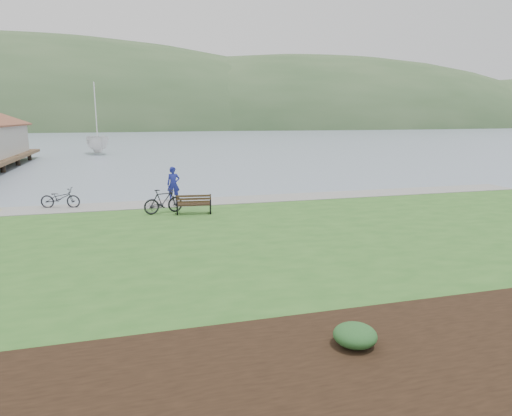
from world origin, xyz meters
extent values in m
plane|color=gray|center=(0.00, 0.00, 0.00)|extent=(600.00, 600.00, 0.00)
cube|color=#2E5E21|center=(0.00, -2.00, 0.20)|extent=(34.00, 20.00, 0.40)
cube|color=gray|center=(0.00, 6.90, 0.42)|extent=(34.00, 2.20, 0.03)
cube|color=black|center=(-3.15, 4.06, 0.84)|extent=(1.61, 0.73, 0.05)
cube|color=black|center=(-3.19, 3.77, 1.13)|extent=(1.56, 0.34, 0.48)
cube|color=black|center=(-3.90, 4.16, 0.61)|extent=(0.12, 0.54, 0.43)
cube|color=black|center=(-2.40, 3.96, 0.61)|extent=(0.12, 0.54, 0.43)
imported|color=navy|center=(-3.71, 7.50, 1.48)|extent=(0.80, 0.57, 2.16)
imported|color=black|center=(-9.24, 7.20, 0.90)|extent=(1.10, 2.01, 1.00)
imported|color=black|center=(-4.48, 4.54, 0.97)|extent=(1.07, 1.96, 1.13)
imported|color=silver|center=(-9.47, 46.93, 0.00)|extent=(13.42, 13.57, 29.27)
ellipsoid|color=#1E4C21|center=(-1.97, -9.23, 0.65)|extent=(0.85, 0.85, 0.43)
camera|label=1|loc=(-6.05, -16.53, 4.79)|focal=32.00mm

